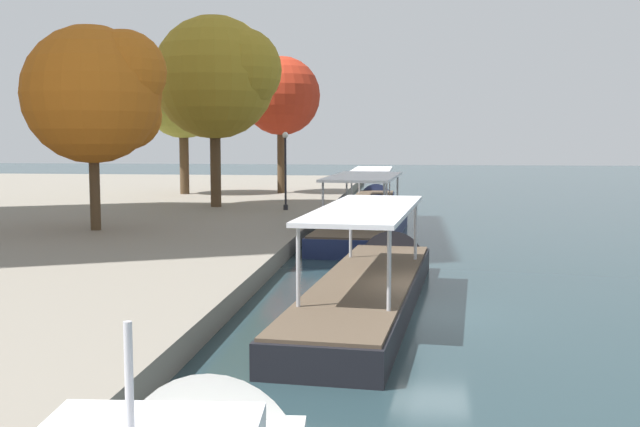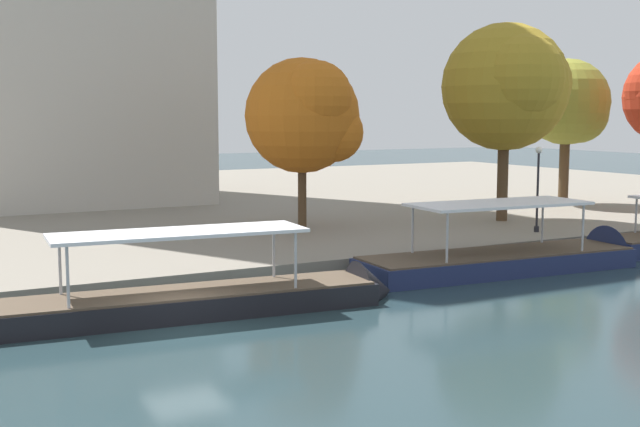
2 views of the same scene
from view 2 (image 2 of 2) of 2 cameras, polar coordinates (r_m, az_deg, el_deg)
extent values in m
plane|color=#23383D|center=(27.17, -9.30, -7.81)|extent=(220.00, 220.00, 0.00)
cube|color=gray|center=(58.58, -19.92, 0.09)|extent=(120.00, 55.00, 0.69)
cube|color=black|center=(28.78, -9.56, -6.57)|extent=(13.94, 3.92, 1.16)
cone|color=black|center=(31.30, 3.73, -5.39)|extent=(1.61, 2.55, 2.44)
cube|color=brown|center=(28.64, -9.58, -5.36)|extent=(13.66, 3.76, 0.08)
cylinder|color=#B2B2B7|center=(30.55, -3.20, -2.58)|extent=(0.10, 0.10, 1.94)
cylinder|color=#B2B2B7|center=(28.56, -1.70, -3.24)|extent=(0.10, 0.10, 1.94)
cylinder|color=#B2B2B7|center=(28.87, -17.46, -3.44)|extent=(0.10, 0.10, 1.94)
cylinder|color=#B2B2B7|center=(26.75, -16.97, -4.23)|extent=(0.10, 0.10, 1.94)
cube|color=silver|center=(28.28, -9.66, -1.31)|extent=(8.72, 3.24, 0.12)
cube|color=navy|center=(36.89, 12.10, -3.67)|extent=(12.93, 4.17, 1.24)
cone|color=navy|center=(41.33, 19.77, -2.80)|extent=(1.60, 3.09, 3.00)
cube|color=brown|center=(36.78, 12.13, -2.66)|extent=(12.66, 3.99, 0.08)
cylinder|color=#B2B2B7|center=(39.82, 15.06, -0.48)|extent=(0.10, 0.10, 2.04)
cylinder|color=#B2B2B7|center=(37.82, 17.64, -0.94)|extent=(0.10, 0.10, 2.04)
cylinder|color=#B2B2B7|center=(35.77, 6.39, -1.09)|extent=(0.10, 0.10, 2.04)
cylinder|color=#B2B2B7|center=(33.54, 8.74, -1.66)|extent=(0.10, 0.10, 2.04)
cube|color=silver|center=(36.49, 12.21, 0.66)|extent=(8.08, 3.58, 0.12)
cylinder|color=#B2B2B7|center=(44.70, 20.92, -0.11)|extent=(0.10, 0.10, 1.78)
cylinder|color=black|center=(44.63, 14.74, 1.39)|extent=(0.12, 0.12, 4.13)
sphere|color=white|center=(44.48, 14.83, 4.24)|extent=(0.35, 0.35, 0.35)
cylinder|color=black|center=(44.85, 14.67, -1.04)|extent=(0.26, 0.26, 0.30)
cylinder|color=#4C3823|center=(44.48, -1.23, 1.36)|extent=(0.46, 0.46, 3.76)
sphere|color=#BC6019|center=(44.28, -1.25, 6.75)|extent=(6.12, 6.12, 6.12)
sphere|color=#BC6019|center=(42.99, -0.28, 8.05)|extent=(3.74, 3.74, 3.74)
sphere|color=#BC6019|center=(43.94, 0.94, 5.60)|extent=(3.17, 3.17, 3.17)
cylinder|color=#4C3823|center=(58.97, 16.44, 2.94)|extent=(0.67, 0.67, 4.78)
sphere|color=olive|center=(58.85, 16.59, 7.38)|extent=(5.81, 5.81, 5.81)
sphere|color=olive|center=(58.80, 17.40, 7.05)|extent=(3.74, 3.74, 3.74)
sphere|color=olive|center=(58.67, 17.37, 6.58)|extent=(3.97, 3.97, 3.97)
cylinder|color=#4C3823|center=(48.91, 12.45, 2.41)|extent=(0.63, 0.63, 4.96)
sphere|color=olive|center=(48.80, 12.61, 8.50)|extent=(7.25, 7.25, 7.25)
sphere|color=olive|center=(49.33, 14.28, 8.68)|extent=(4.64, 4.64, 4.64)
sphere|color=olive|center=(47.35, 13.60, 9.03)|extent=(4.90, 4.90, 4.90)
camera|label=1|loc=(28.21, -54.11, 0.11)|focal=42.52mm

